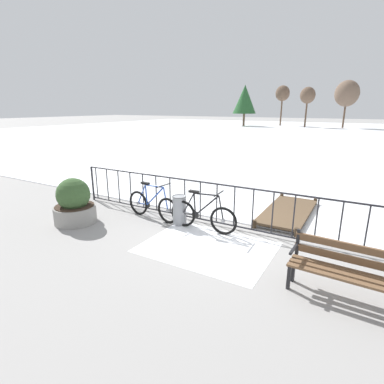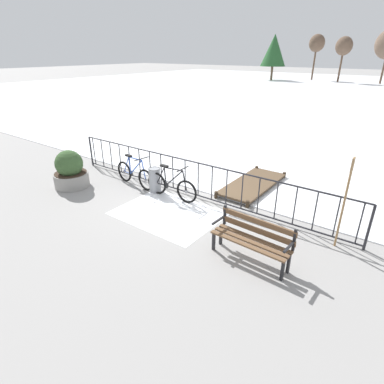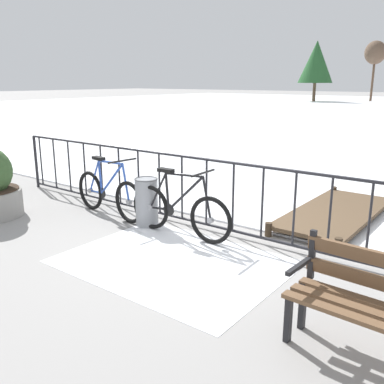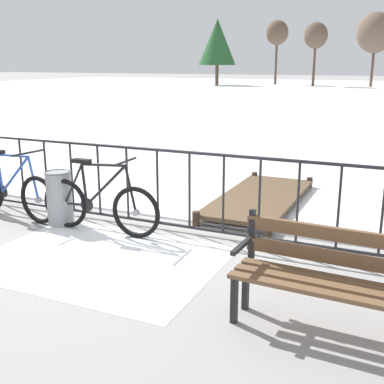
{
  "view_description": "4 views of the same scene",
  "coord_description": "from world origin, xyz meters",
  "px_view_note": "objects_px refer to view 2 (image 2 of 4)",
  "views": [
    {
      "loc": [
        2.74,
        -6.31,
        2.82
      ],
      "look_at": [
        -0.89,
        -0.05,
        0.77
      ],
      "focal_mm": 28.19,
      "sensor_mm": 36.0,
      "label": 1
    },
    {
      "loc": [
        4.82,
        -6.53,
        3.81
      ],
      "look_at": [
        0.55,
        -0.73,
        0.54
      ],
      "focal_mm": 29.05,
      "sensor_mm": 36.0,
      "label": 2
    },
    {
      "loc": [
        3.24,
        -4.88,
        2.14
      ],
      "look_at": [
        -0.1,
        -0.51,
        0.7
      ],
      "focal_mm": 39.93,
      "sensor_mm": 36.0,
      "label": 3
    },
    {
      "loc": [
        3.15,
        -5.38,
        2.12
      ],
      "look_at": [
        0.96,
        -0.53,
        0.71
      ],
      "focal_mm": 45.63,
      "sensor_mm": 36.0,
      "label": 4
    }
  ],
  "objects_px": {
    "bicycle_near_railing": "(171,186)",
    "park_bench": "(253,236)",
    "planter_with_shrub": "(70,171)",
    "trash_bin": "(155,180)",
    "bicycle_second": "(135,174)",
    "oar_upright": "(345,198)"
  },
  "relations": [
    {
      "from": "bicycle_near_railing",
      "to": "park_bench",
      "type": "distance_m",
      "value": 3.33
    },
    {
      "from": "planter_with_shrub",
      "to": "trash_bin",
      "type": "distance_m",
      "value": 2.64
    },
    {
      "from": "planter_with_shrub",
      "to": "trash_bin",
      "type": "bearing_deg",
      "value": 27.53
    },
    {
      "from": "bicycle_near_railing",
      "to": "planter_with_shrub",
      "type": "xyz_separation_m",
      "value": [
        -3.01,
        -1.16,
        0.13
      ]
    },
    {
      "from": "bicycle_second",
      "to": "trash_bin",
      "type": "distance_m",
      "value": 0.81
    },
    {
      "from": "bicycle_second",
      "to": "trash_bin",
      "type": "xyz_separation_m",
      "value": [
        0.81,
        0.03,
        0.0
      ]
    },
    {
      "from": "planter_with_shrub",
      "to": "bicycle_near_railing",
      "type": "bearing_deg",
      "value": 21.06
    },
    {
      "from": "bicycle_near_railing",
      "to": "trash_bin",
      "type": "bearing_deg",
      "value": 175.07
    },
    {
      "from": "bicycle_second",
      "to": "park_bench",
      "type": "relative_size",
      "value": 1.05
    },
    {
      "from": "bicycle_near_railing",
      "to": "park_bench",
      "type": "xyz_separation_m",
      "value": [
        3.09,
        -1.22,
        0.14
      ]
    },
    {
      "from": "park_bench",
      "to": "planter_with_shrub",
      "type": "xyz_separation_m",
      "value": [
        -6.11,
        0.06,
        -0.01
      ]
    },
    {
      "from": "trash_bin",
      "to": "oar_upright",
      "type": "height_order",
      "value": "oar_upright"
    },
    {
      "from": "trash_bin",
      "to": "bicycle_second",
      "type": "bearing_deg",
      "value": -177.93
    },
    {
      "from": "trash_bin",
      "to": "oar_upright",
      "type": "xyz_separation_m",
      "value": [
        5.02,
        0.18,
        0.76
      ]
    },
    {
      "from": "bicycle_second",
      "to": "oar_upright",
      "type": "height_order",
      "value": "oar_upright"
    },
    {
      "from": "park_bench",
      "to": "trash_bin",
      "type": "bearing_deg",
      "value": 161.23
    },
    {
      "from": "planter_with_shrub",
      "to": "oar_upright",
      "type": "xyz_separation_m",
      "value": [
        7.36,
        1.4,
        0.64
      ]
    },
    {
      "from": "park_bench",
      "to": "oar_upright",
      "type": "bearing_deg",
      "value": 49.4
    },
    {
      "from": "bicycle_near_railing",
      "to": "park_bench",
      "type": "bearing_deg",
      "value": -21.56
    },
    {
      "from": "planter_with_shrub",
      "to": "park_bench",
      "type": "bearing_deg",
      "value": -0.59
    },
    {
      "from": "bicycle_second",
      "to": "oar_upright",
      "type": "bearing_deg",
      "value": 2.08
    },
    {
      "from": "bicycle_near_railing",
      "to": "bicycle_second",
      "type": "distance_m",
      "value": 1.49
    }
  ]
}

